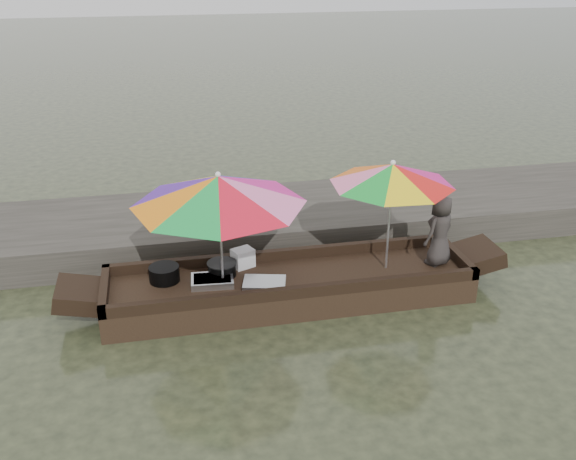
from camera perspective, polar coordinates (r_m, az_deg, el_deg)
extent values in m
plane|color=black|center=(8.81, 0.13, -6.21)|extent=(80.00, 80.00, 0.00)
cube|color=#2D2B26|center=(10.64, -2.33, 0.80)|extent=(22.00, 2.20, 0.50)
cube|color=black|center=(8.73, 0.14, -5.22)|extent=(4.91, 1.20, 0.35)
cylinder|color=black|center=(8.66, -10.94, -3.84)|extent=(0.40, 0.40, 0.21)
cube|color=silver|center=(8.51, -6.75, -4.51)|extent=(0.58, 0.42, 0.09)
cube|color=silver|center=(8.44, -2.11, -4.73)|extent=(0.63, 0.50, 0.06)
cylinder|color=black|center=(8.69, -5.89, -3.50)|extent=(0.38, 0.38, 0.18)
cube|color=silver|center=(8.89, -4.03, -2.49)|extent=(0.34, 0.31, 0.26)
imported|color=#2F2A28|center=(9.03, 13.37, -0.02)|extent=(0.59, 0.53, 1.02)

